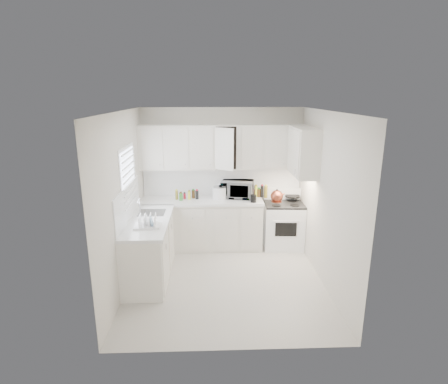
{
  "coord_description": "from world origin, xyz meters",
  "views": [
    {
      "loc": [
        -0.22,
        -5.09,
        2.84
      ],
      "look_at": [
        0.0,
        0.7,
        1.25
      ],
      "focal_mm": 28.87,
      "sensor_mm": 36.0,
      "label": 1
    }
  ],
  "objects_px": {
    "stove": "(284,219)",
    "microwave": "(237,187)",
    "utensil_crock": "(254,193)",
    "rice_cooker": "(220,192)",
    "dish_rack": "(147,220)",
    "tea_kettle": "(277,195)"
  },
  "relations": [
    {
      "from": "stove",
      "to": "microwave",
      "type": "bearing_deg",
      "value": 173.49
    },
    {
      "from": "stove",
      "to": "dish_rack",
      "type": "height_order",
      "value": "dish_rack"
    },
    {
      "from": "rice_cooker",
      "to": "utensil_crock",
      "type": "xyz_separation_m",
      "value": [
        0.6,
        -0.26,
        0.04
      ]
    },
    {
      "from": "microwave",
      "to": "dish_rack",
      "type": "distance_m",
      "value": 2.07
    },
    {
      "from": "stove",
      "to": "tea_kettle",
      "type": "distance_m",
      "value": 0.57
    },
    {
      "from": "microwave",
      "to": "dish_rack",
      "type": "xyz_separation_m",
      "value": [
        -1.43,
        -1.5,
        -0.09
      ]
    },
    {
      "from": "microwave",
      "to": "dish_rack",
      "type": "bearing_deg",
      "value": -121.5
    },
    {
      "from": "stove",
      "to": "rice_cooker",
      "type": "height_order",
      "value": "rice_cooker"
    },
    {
      "from": "utensil_crock",
      "to": "dish_rack",
      "type": "relative_size",
      "value": 0.91
    },
    {
      "from": "rice_cooker",
      "to": "utensil_crock",
      "type": "bearing_deg",
      "value": -23.99
    },
    {
      "from": "utensil_crock",
      "to": "dish_rack",
      "type": "height_order",
      "value": "utensil_crock"
    },
    {
      "from": "microwave",
      "to": "stove",
      "type": "bearing_deg",
      "value": 2.48
    },
    {
      "from": "rice_cooker",
      "to": "dish_rack",
      "type": "xyz_separation_m",
      "value": [
        -1.1,
        -1.43,
        -0.03
      ]
    },
    {
      "from": "tea_kettle",
      "to": "rice_cooker",
      "type": "relative_size",
      "value": 1.06
    },
    {
      "from": "rice_cooker",
      "to": "utensil_crock",
      "type": "relative_size",
      "value": 0.78
    },
    {
      "from": "rice_cooker",
      "to": "dish_rack",
      "type": "distance_m",
      "value": 1.8
    },
    {
      "from": "stove",
      "to": "rice_cooker",
      "type": "distance_m",
      "value": 1.32
    },
    {
      "from": "stove",
      "to": "tea_kettle",
      "type": "bearing_deg",
      "value": -135.15
    },
    {
      "from": "stove",
      "to": "rice_cooker",
      "type": "bearing_deg",
      "value": 179.51
    },
    {
      "from": "tea_kettle",
      "to": "utensil_crock",
      "type": "relative_size",
      "value": 0.83
    },
    {
      "from": "utensil_crock",
      "to": "rice_cooker",
      "type": "bearing_deg",
      "value": 156.97
    },
    {
      "from": "stove",
      "to": "microwave",
      "type": "height_order",
      "value": "microwave"
    }
  ]
}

